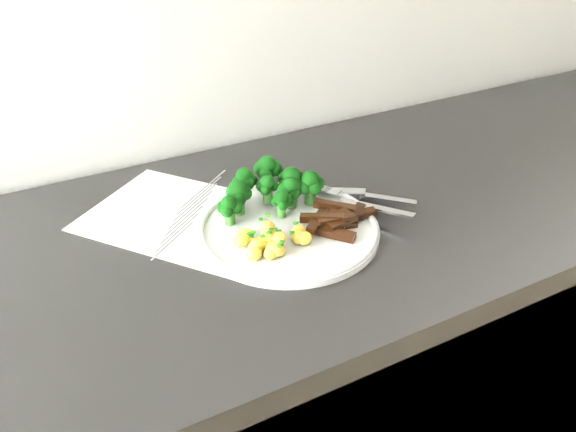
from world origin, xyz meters
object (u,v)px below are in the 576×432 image
at_px(recipe_paper, 187,217).
at_px(counter, 293,412).
at_px(potatoes, 271,241).
at_px(knife, 372,197).
at_px(plate, 288,228).
at_px(beef_strips, 337,219).
at_px(broccoli, 274,186).
at_px(fork, 361,202).

bearing_deg(recipe_paper, counter, -31.05).
height_order(recipe_paper, potatoes, potatoes).
xyz_separation_m(counter, knife, (0.14, -0.01, 0.46)).
relative_size(plate, beef_strips, 2.17).
bearing_deg(knife, recipe_paper, 161.61).
height_order(counter, knife, knife).
bearing_deg(knife, plate, -174.60).
bearing_deg(potatoes, plate, 38.90).
bearing_deg(broccoli, potatoes, -118.83).
distance_m(counter, fork, 0.49).
height_order(plate, fork, fork).
bearing_deg(knife, fork, -154.07).
bearing_deg(fork, recipe_paper, 155.93).
relative_size(recipe_paper, beef_strips, 2.97).
bearing_deg(plate, fork, -0.64).
height_order(beef_strips, fork, beef_strips).
distance_m(potatoes, fork, 0.18).
distance_m(broccoli, fork, 0.14).
relative_size(plate, broccoli, 1.55).
distance_m(plate, knife, 0.17).
bearing_deg(broccoli, plate, -98.91).
bearing_deg(fork, counter, 166.63).
distance_m(beef_strips, fork, 0.07).
xyz_separation_m(potatoes, beef_strips, (0.12, 0.01, -0.00)).
distance_m(recipe_paper, broccoli, 0.15).
bearing_deg(counter, fork, -13.37).
relative_size(broccoli, potatoes, 1.71).
distance_m(counter, recipe_paper, 0.49).
bearing_deg(counter, beef_strips, -50.97).
distance_m(counter, potatoes, 0.49).
xyz_separation_m(beef_strips, fork, (0.06, 0.03, -0.00)).
height_order(broccoli, fork, broccoli).
xyz_separation_m(recipe_paper, fork, (0.26, -0.11, 0.02)).
xyz_separation_m(beef_strips, knife, (0.10, 0.05, -0.01)).
xyz_separation_m(counter, broccoli, (-0.01, 0.04, 0.50)).
height_order(broccoli, beef_strips, broccoli).
height_order(recipe_paper, broccoli, broccoli).
bearing_deg(beef_strips, counter, 129.03).
xyz_separation_m(recipe_paper, plate, (0.12, -0.11, 0.01)).
bearing_deg(potatoes, counter, 41.55).
distance_m(counter, plate, 0.46).
distance_m(recipe_paper, potatoes, 0.17).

